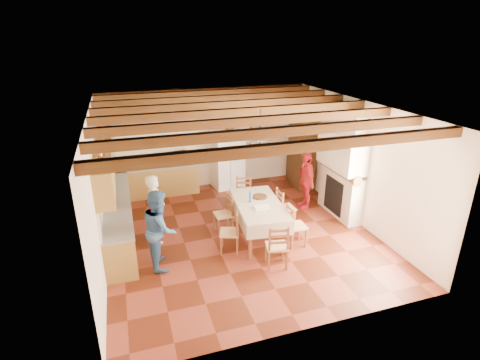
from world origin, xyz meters
name	(u,v)px	position (x,y,z in m)	size (l,w,h in m)	color
floor	(240,234)	(0.00, 0.00, -0.01)	(6.00, 6.50, 0.02)	#4B190B
ceiling	(240,107)	(0.00, 0.00, 3.01)	(6.00, 6.50, 0.02)	white
wall_back	(207,138)	(0.00, 3.26, 1.50)	(6.00, 0.02, 3.00)	#F2E1CC
wall_front	(308,250)	(0.00, -3.26, 1.50)	(6.00, 0.02, 3.00)	#F2E1CC
wall_left	(97,191)	(-3.01, 0.00, 1.50)	(0.02, 6.50, 3.00)	#F2E1CC
wall_right	(356,161)	(3.01, 0.00, 1.50)	(0.02, 6.50, 3.00)	#F2E1CC
ceiling_beams	(240,112)	(0.00, 0.00, 2.91)	(6.00, 6.30, 0.16)	#351D0D
lower_cabinets_left	(118,214)	(-2.70, 1.05, 0.43)	(0.60, 4.30, 0.86)	brown
lower_cabinets_back	(158,181)	(-1.55, 2.95, 0.43)	(2.30, 0.60, 0.86)	brown
countertop_left	(116,197)	(-2.70, 1.05, 0.88)	(0.62, 4.30, 0.04)	slate
countertop_back	(157,166)	(-1.55, 2.95, 0.88)	(2.34, 0.62, 0.04)	slate
backsplash_left	(101,186)	(-2.98, 1.05, 1.20)	(0.03, 4.30, 0.60)	#EAE6CA
backsplash_back	(155,153)	(-1.55, 3.23, 1.20)	(2.30, 0.03, 0.60)	#EAE6CA
upper_cabinets	(105,158)	(-2.83, 1.05, 1.85)	(0.35, 4.20, 0.70)	brown
fireplace	(341,164)	(2.72, 0.20, 1.40)	(0.56, 1.60, 2.80)	beige
wall_picture	(255,123)	(1.55, 3.23, 1.85)	(0.34, 0.03, 0.42)	black
refrigerator	(227,159)	(0.55, 2.96, 0.88)	(0.88, 0.73, 1.77)	white
hutch	(302,149)	(2.75, 2.39, 1.14)	(0.53, 1.26, 2.28)	#382113
dining_table	(259,207)	(0.37, -0.25, 0.77)	(1.19, 2.05, 0.85)	beige
chandelier	(260,144)	(0.37, -0.25, 2.25)	(0.47, 0.47, 0.03)	black
chair_left_near	(229,232)	(-0.44, -0.64, 0.48)	(0.42, 0.40, 0.96)	brown
chair_left_far	(223,214)	(-0.34, 0.22, 0.48)	(0.42, 0.40, 0.96)	brown
chair_right_near	(296,225)	(1.05, -0.82, 0.48)	(0.42, 0.40, 0.96)	brown
chair_right_far	(286,207)	(1.21, 0.10, 0.48)	(0.42, 0.40, 0.96)	brown
chair_end_near	(277,245)	(0.30, -1.46, 0.48)	(0.42, 0.40, 0.96)	brown
chair_end_far	(244,196)	(0.44, 1.05, 0.48)	(0.42, 0.40, 0.96)	brown
person_man	(156,209)	(-1.87, 0.30, 0.80)	(0.58, 0.38, 1.60)	silver
person_woman_blue	(160,229)	(-1.90, -0.69, 0.82)	(0.80, 0.62, 1.64)	#355988
person_woman_red	(306,180)	(2.13, 0.86, 0.78)	(0.91, 0.38, 1.56)	red
microwave	(179,158)	(-0.92, 2.95, 1.06)	(0.59, 0.40, 0.32)	silver
fridge_vase	(230,125)	(0.64, 2.96, 1.93)	(0.31, 0.31, 0.32)	#382113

